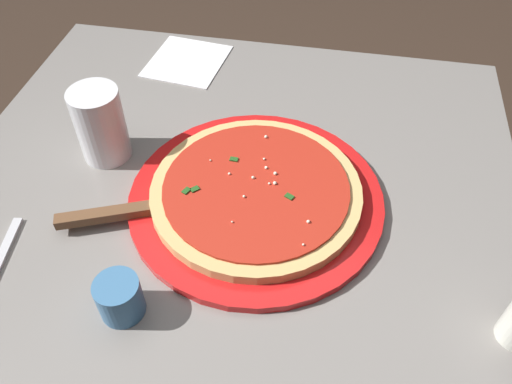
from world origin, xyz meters
TOP-DOWN VIEW (x-y plane):
  - ground_plane at (0.00, 0.00)m, footprint 5.00×5.00m
  - restaurant_table at (0.00, 0.00)m, footprint 0.84×0.77m
  - serving_plate at (0.04, -0.04)m, footprint 0.36×0.36m
  - pizza at (0.04, -0.04)m, footprint 0.30×0.30m
  - pizza_server at (-0.12, -0.10)m, footprint 0.22×0.12m
  - cup_tall_drink at (-0.20, 0.02)m, footprint 0.07×0.07m
  - cup_small_sauce at (-0.08, -0.24)m, footprint 0.05×0.05m
  - napkin_folded_right at (-0.15, 0.29)m, footprint 0.15×0.16m

SIDE VIEW (x-z plane):
  - ground_plane at x=0.00m, z-range 0.00..0.00m
  - restaurant_table at x=0.00m, z-range 0.21..0.94m
  - napkin_folded_right at x=-0.15m, z-range 0.73..0.73m
  - serving_plate at x=0.04m, z-range 0.73..0.75m
  - pizza_server at x=-0.12m, z-range 0.74..0.76m
  - pizza at x=0.04m, z-range 0.74..0.77m
  - cup_small_sauce at x=-0.08m, z-range 0.73..0.79m
  - cup_tall_drink at x=-0.20m, z-range 0.73..0.85m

